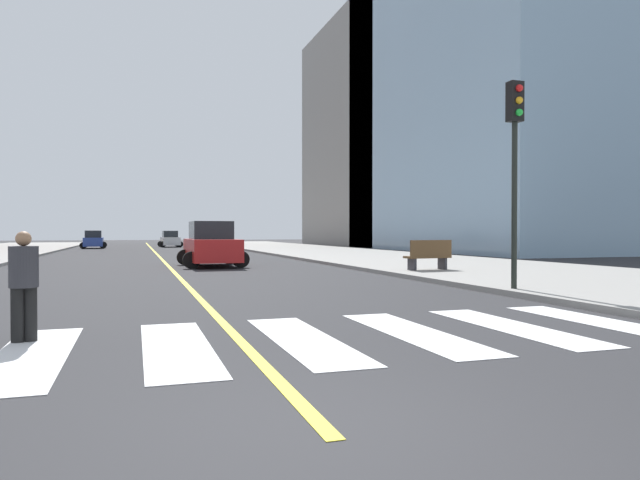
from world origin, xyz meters
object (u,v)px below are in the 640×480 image
car_white_third (170,239)px  traffic_light_near_corner (515,144)px  pedestrian_crossing (24,281)px  park_bench (429,255)px  car_red_second (211,245)px  car_blue_nearest (94,240)px

car_white_third → traffic_light_near_corner: bearing=93.8°
pedestrian_crossing → park_bench: bearing=27.1°
car_red_second → car_white_third: bearing=-91.1°
pedestrian_crossing → traffic_light_near_corner: bearing=3.4°
car_red_second → car_white_third: (0.12, 34.65, -0.18)m
car_white_third → park_bench: 42.44m
car_red_second → traffic_light_near_corner: size_ratio=0.89×
park_bench → car_red_second: bearing=39.4°
pedestrian_crossing → car_white_third: bearing=71.6°
car_blue_nearest → car_red_second: car_red_second is taller
car_red_second → pedestrian_crossing: car_red_second is taller
car_blue_nearest → park_bench: 41.54m
traffic_light_near_corner → car_blue_nearest: bearing=-74.4°
park_bench → car_white_third: bearing=4.1°
car_white_third → traffic_light_near_corner: (5.66, -48.79, 2.99)m
traffic_light_near_corner → pedestrian_crossing: bearing=16.4°
park_bench → pedestrian_crossing: (-11.97, -10.06, 0.19)m
car_red_second → traffic_light_near_corner: traffic_light_near_corner is taller
car_white_third → park_bench: (7.04, -41.85, -0.09)m
car_blue_nearest → traffic_light_near_corner: 47.83m
car_blue_nearest → car_red_second: size_ratio=0.83×
traffic_light_near_corner → park_bench: size_ratio=2.81×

